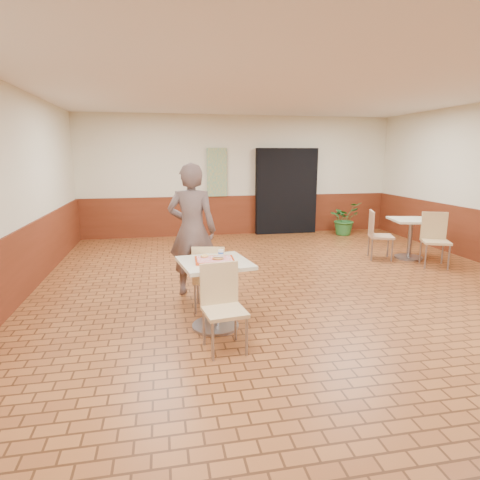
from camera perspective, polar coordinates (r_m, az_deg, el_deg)
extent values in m
cube|color=brown|center=(5.87, 9.50, -8.38)|extent=(8.00, 10.00, 0.01)
cube|color=white|center=(5.60, 10.64, 21.80)|extent=(8.00, 10.00, 0.01)
cube|color=beige|center=(10.35, 0.00, 9.09)|extent=(8.00, 0.01, 3.00)
cube|color=#5D2411|center=(10.43, 0.02, 3.59)|extent=(8.00, 0.04, 1.00)
cube|color=black|center=(10.56, 6.58, 6.89)|extent=(1.60, 0.22, 2.20)
cube|color=gray|center=(10.19, -3.29, 9.58)|extent=(0.50, 0.03, 1.20)
cube|color=beige|center=(4.68, -3.64, -3.27)|extent=(0.78, 0.78, 0.04)
cylinder|color=gray|center=(4.81, -3.57, -7.99)|extent=(0.09, 0.09, 0.78)
cylinder|color=gray|center=(4.95, -3.52, -12.04)|extent=(0.56, 0.56, 0.03)
cube|color=#D9B882|center=(4.24, -2.21, -10.14)|extent=(0.48, 0.48, 0.04)
cube|color=#D9B882|center=(4.33, -2.98, -6.16)|extent=(0.42, 0.09, 0.46)
cylinder|color=gray|center=(4.13, -3.91, -14.23)|extent=(0.03, 0.03, 0.41)
cylinder|color=gray|center=(4.23, 0.95, -13.55)|extent=(0.03, 0.03, 0.41)
cylinder|color=gray|center=(4.45, -5.16, -12.26)|extent=(0.03, 0.03, 0.41)
cylinder|color=gray|center=(4.54, -0.64, -11.70)|extent=(0.03, 0.03, 0.41)
cube|color=#E3C488|center=(5.35, -4.34, -5.50)|extent=(0.49, 0.49, 0.04)
cube|color=#E3C488|center=(5.10, -4.54, -3.49)|extent=(0.41, 0.11, 0.45)
cylinder|color=gray|center=(5.57, -2.33, -7.14)|extent=(0.03, 0.03, 0.40)
cylinder|color=gray|center=(5.60, -5.99, -7.11)|extent=(0.03, 0.03, 0.40)
cylinder|color=gray|center=(5.24, -2.48, -8.42)|extent=(0.03, 0.03, 0.40)
cylinder|color=gray|center=(5.27, -6.39, -8.37)|extent=(0.03, 0.03, 0.40)
imported|color=brown|center=(5.83, -6.83, 1.39)|extent=(0.80, 0.63, 1.93)
cube|color=#B9330D|center=(4.67, -3.64, -2.87)|extent=(0.45, 0.35, 0.02)
cube|color=#E18585|center=(4.67, -3.65, -2.70)|extent=(0.40, 0.30, 0.00)
torus|color=#F0B457|center=(4.75, -5.08, -2.28)|extent=(0.12, 0.12, 0.03)
ellipsoid|color=#C78B3A|center=(4.62, -3.12, -2.61)|extent=(0.14, 0.10, 0.03)
cube|color=white|center=(4.62, -3.13, -2.37)|extent=(0.12, 0.08, 0.01)
ellipsoid|color=#C94E1C|center=(4.63, -3.81, -2.69)|extent=(0.03, 0.03, 0.02)
cylinder|color=silver|center=(4.77, -2.74, -1.87)|extent=(0.06, 0.06, 0.08)
cylinder|color=blue|center=(4.77, -2.74, -1.82)|extent=(0.06, 0.06, 0.02)
cube|color=beige|center=(8.59, 23.22, 2.62)|extent=(0.75, 0.75, 0.04)
cylinder|color=gray|center=(8.66, 23.01, 0.04)|extent=(0.08, 0.08, 0.75)
cylinder|color=gray|center=(8.74, 22.82, -2.27)|extent=(0.54, 0.54, 0.03)
cube|color=tan|center=(8.39, 19.41, 0.49)|extent=(0.56, 0.56, 0.04)
cube|color=tan|center=(8.31, 18.18, 2.31)|extent=(0.17, 0.43, 0.48)
cylinder|color=gray|center=(8.30, 20.83, -1.41)|extent=(0.03, 0.03, 0.43)
cylinder|color=gray|center=(8.66, 20.29, -0.83)|extent=(0.03, 0.03, 0.43)
cylinder|color=gray|center=(8.22, 18.25, -1.35)|extent=(0.03, 0.03, 0.43)
cylinder|color=gray|center=(8.59, 17.82, -0.77)|extent=(0.03, 0.03, 0.43)
cube|color=#D5B780|center=(8.20, 26.06, -0.21)|extent=(0.59, 0.59, 0.04)
cube|color=#D5B780|center=(8.35, 25.88, 1.90)|extent=(0.43, 0.20, 0.50)
cylinder|color=gray|center=(8.02, 24.90, -2.16)|extent=(0.03, 0.03, 0.44)
cylinder|color=gray|center=(8.12, 27.58, -2.24)|extent=(0.03, 0.03, 0.44)
cylinder|color=gray|center=(8.38, 24.29, -1.51)|extent=(0.03, 0.03, 0.44)
cylinder|color=gray|center=(8.48, 26.85, -1.60)|extent=(0.03, 0.03, 0.44)
imported|color=#2B6D2C|center=(10.67, 14.61, 2.97)|extent=(0.96, 0.91, 0.84)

